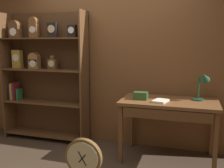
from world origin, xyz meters
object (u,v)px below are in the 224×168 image
(bookshelf, at_px, (43,73))
(workbench, at_px, (169,108))
(round_clock_large, at_px, (83,158))
(toolbox_small, at_px, (141,96))
(desk_lamp, at_px, (203,82))
(open_repair_manual, at_px, (161,101))

(bookshelf, height_order, workbench, bookshelf)
(workbench, distance_m, round_clock_large, 1.25)
(toolbox_small, bearing_deg, desk_lamp, 10.43)
(desk_lamp, height_order, round_clock_large, desk_lamp)
(bookshelf, height_order, round_clock_large, bookshelf)
(desk_lamp, height_order, toolbox_small, desk_lamp)
(workbench, distance_m, desk_lamp, 0.54)
(desk_lamp, xyz_separation_m, open_repair_manual, (-0.49, -0.21, -0.23))
(workbench, relative_size, open_repair_manual, 5.59)
(open_repair_manual, bearing_deg, workbench, 59.30)
(workbench, distance_m, open_repair_manual, 0.17)
(bookshelf, distance_m, round_clock_large, 1.73)
(bookshelf, relative_size, open_repair_manual, 9.06)
(toolbox_small, xyz_separation_m, round_clock_large, (-0.49, -0.76, -0.60))
(workbench, bearing_deg, bookshelf, 173.10)
(bookshelf, distance_m, workbench, 2.03)
(bookshelf, bearing_deg, workbench, -6.90)
(workbench, xyz_separation_m, round_clock_large, (-0.85, -0.79, -0.46))
(round_clock_large, bearing_deg, workbench, 42.65)
(bookshelf, xyz_separation_m, desk_lamp, (2.39, -0.13, -0.01))
(bookshelf, distance_m, desk_lamp, 2.39)
(bookshelf, relative_size, toolbox_small, 11.18)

